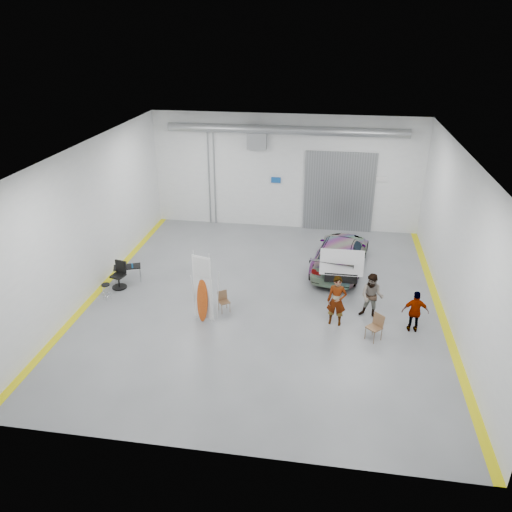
# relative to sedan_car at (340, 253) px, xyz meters

# --- Properties ---
(ground) EXTENTS (16.00, 16.00, 0.00)m
(ground) POSITION_rel_sedan_car_xyz_m (-2.98, -3.28, -0.75)
(ground) COLOR slate
(ground) RESTS_ON ground
(room_shell) EXTENTS (14.02, 16.18, 6.01)m
(room_shell) POSITION_rel_sedan_car_xyz_m (-2.75, -1.06, 3.33)
(room_shell) COLOR silver
(room_shell) RESTS_ON ground
(sedan_car) EXTENTS (2.90, 5.41, 1.49)m
(sedan_car) POSITION_rel_sedan_car_xyz_m (0.00, 0.00, 0.00)
(sedan_car) COLOR silver
(sedan_car) RESTS_ON ground
(person_a) EXTENTS (0.75, 0.54, 1.93)m
(person_a) POSITION_rel_sedan_car_xyz_m (-0.14, -4.65, 0.22)
(person_a) COLOR #8F6F4E
(person_a) RESTS_ON ground
(person_b) EXTENTS (1.04, 0.91, 1.80)m
(person_b) POSITION_rel_sedan_car_xyz_m (1.15, -4.00, 0.15)
(person_b) COLOR slate
(person_b) RESTS_ON ground
(person_c) EXTENTS (0.93, 0.40, 1.60)m
(person_c) POSITION_rel_sedan_car_xyz_m (2.63, -4.69, 0.05)
(person_c) COLOR #925D30
(person_c) RESTS_ON ground
(surfboard_display) EXTENTS (0.76, 0.39, 2.79)m
(surfboard_display) POSITION_rel_sedan_car_xyz_m (-4.91, -5.19, 0.39)
(surfboard_display) COLOR white
(surfboard_display) RESTS_ON ground
(folding_chair_near) EXTENTS (0.53, 0.58, 0.81)m
(folding_chair_near) POSITION_rel_sedan_car_xyz_m (-4.36, -4.42, -0.49)
(folding_chair_near) COLOR brown
(folding_chair_near) RESTS_ON ground
(folding_chair_far) EXTENTS (0.63, 0.71, 0.96)m
(folding_chair_far) POSITION_rel_sedan_car_xyz_m (1.19, -5.47, -0.45)
(folding_chair_far) COLOR brown
(folding_chair_far) RESTS_ON ground
(shop_stool) EXTENTS (0.35, 0.35, 0.69)m
(shop_stool) POSITION_rel_sedan_car_xyz_m (-9.20, -4.27, -0.40)
(shop_stool) COLOR black
(shop_stool) RESTS_ON ground
(work_table) EXTENTS (1.24, 0.92, 0.91)m
(work_table) POSITION_rel_sedan_car_xyz_m (-9.00, -2.65, -0.04)
(work_table) COLOR gray
(work_table) RESTS_ON ground
(office_chair) EXTENTS (0.61, 0.63, 1.15)m
(office_chair) POSITION_rel_sedan_car_xyz_m (-9.09, -3.22, -0.24)
(office_chair) COLOR black
(office_chair) RESTS_ON ground
(trunk_lid) EXTENTS (1.74, 1.06, 0.04)m
(trunk_lid) POSITION_rel_sedan_car_xyz_m (0.00, -2.32, 0.77)
(trunk_lid) COLOR silver
(trunk_lid) RESTS_ON sedan_car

